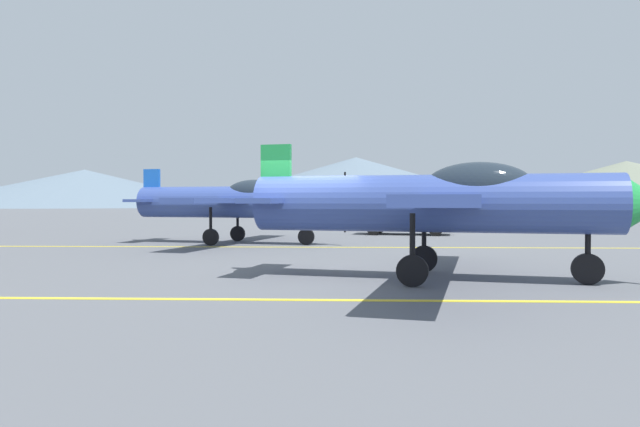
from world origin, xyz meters
TOP-DOWN VIEW (x-y plane):
  - ground_plane at (0.00, 0.00)m, footprint 400.00×400.00m
  - apron_line_near at (0.00, -3.45)m, footprint 80.00×0.16m
  - apron_line_far at (0.00, 7.34)m, footprint 80.00×0.16m
  - airplane_near at (3.02, -0.85)m, footprint 8.34×9.49m
  - airplane_mid at (-3.01, 9.05)m, footprint 8.34×9.47m
  - car_sedan at (3.98, 15.12)m, footprint 4.57×2.68m
  - hill_left at (-67.10, 139.95)m, footprint 81.47×81.47m
  - hill_centerleft at (3.73, 113.55)m, footprint 75.16×75.16m
  - hill_centerright at (72.14, 138.09)m, footprint 83.32×83.32m

SIDE VIEW (x-z plane):
  - ground_plane at x=0.00m, z-range 0.00..0.00m
  - apron_line_near at x=0.00m, z-range 0.00..0.01m
  - apron_line_far at x=0.00m, z-range 0.00..0.01m
  - car_sedan at x=3.98m, z-range 0.03..1.65m
  - airplane_near at x=3.02m, z-range 0.18..3.03m
  - airplane_mid at x=-3.01m, z-range 0.18..3.03m
  - hill_left at x=-67.10m, z-range 0.00..9.75m
  - hill_centerleft at x=3.73m, z-range 0.00..10.86m
  - hill_centerright at x=72.14m, z-range 0.00..11.54m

